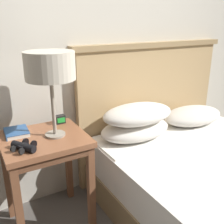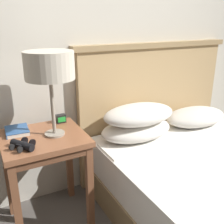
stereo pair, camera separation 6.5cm
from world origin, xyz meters
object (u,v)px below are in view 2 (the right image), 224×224
at_px(table_lamp, 49,67).
at_px(alarm_clock, 61,119).
at_px(binoculars_pair, 22,145).
at_px(nightstand, 44,150).
at_px(book_on_nightstand, 17,131).
at_px(bed, 216,183).

height_order(table_lamp, alarm_clock, table_lamp).
relative_size(binoculars_pair, alarm_clock, 2.25).
relative_size(nightstand, book_on_nightstand, 3.63).
height_order(nightstand, book_on_nightstand, book_on_nightstand).
distance_m(book_on_nightstand, alarm_clock, 0.32).
height_order(binoculars_pair, alarm_clock, alarm_clock).
bearing_deg(book_on_nightstand, table_lamp, -34.52).
relative_size(nightstand, binoculars_pair, 4.31).
height_order(bed, binoculars_pair, bed).
distance_m(table_lamp, book_on_nightstand, 0.50).
distance_m(table_lamp, binoculars_pair, 0.49).
relative_size(bed, binoculars_pair, 11.78).
bearing_deg(book_on_nightstand, nightstand, -42.77).
distance_m(nightstand, bed, 1.22).
relative_size(book_on_nightstand, binoculars_pair, 1.19).
distance_m(bed, binoculars_pair, 1.34).
height_order(nightstand, alarm_clock, alarm_clock).
height_order(nightstand, binoculars_pair, binoculars_pair).
xyz_separation_m(bed, alarm_clock, (-0.89, 0.70, 0.41)).
bearing_deg(bed, book_on_nightstand, 151.38).
distance_m(bed, alarm_clock, 1.20).
height_order(table_lamp, book_on_nightstand, table_lamp).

